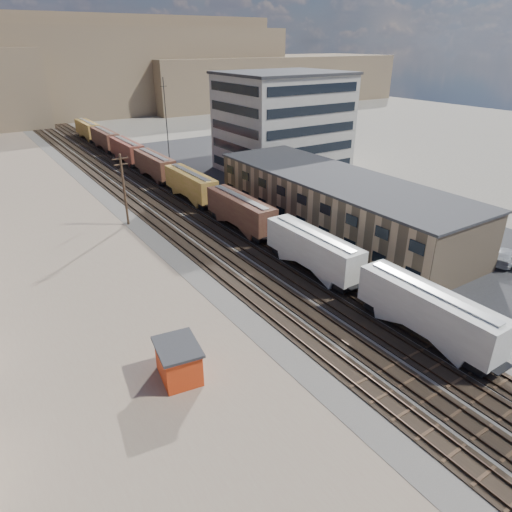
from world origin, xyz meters
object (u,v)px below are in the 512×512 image
freight_train (171,173)px  parked_car_blue (273,165)px  parked_car_silver (504,256)px  utility_pole_north (124,188)px  maintenance_shed (179,361)px

freight_train → parked_car_blue: (23.06, 1.89, -2.10)m
parked_car_silver → parked_car_blue: bearing=-24.1°
utility_pole_north → parked_car_silver: size_ratio=1.75×
freight_train → parked_car_blue: bearing=4.7°
utility_pole_north → parked_car_silver: bearing=-48.2°
parked_car_blue → freight_train: bearing=141.4°
maintenance_shed → parked_car_silver: size_ratio=0.78×
freight_train → maintenance_shed: (-20.02, -46.20, -1.29)m
freight_train → utility_pole_north: 17.67m
freight_train → utility_pole_north: size_ratio=11.97×
maintenance_shed → parked_car_silver: maintenance_shed is taller
parked_car_silver → parked_car_blue: parked_car_silver is taller
utility_pole_north → parked_car_blue: (35.36, 14.33, -4.61)m
utility_pole_north → maintenance_shed: utility_pole_north is taller
maintenance_shed → parked_car_blue: bearing=48.1°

